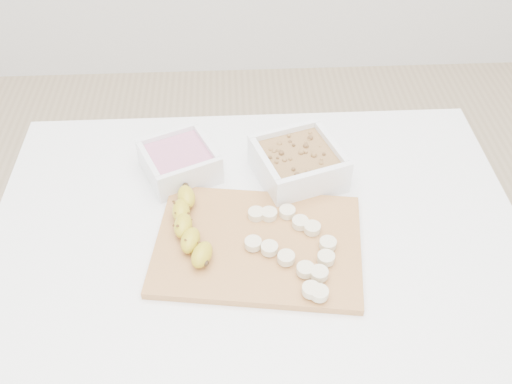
{
  "coord_description": "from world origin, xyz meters",
  "views": [
    {
      "loc": [
        -0.04,
        -0.73,
        1.54
      ],
      "look_at": [
        0.0,
        0.03,
        0.81
      ],
      "focal_mm": 40.0,
      "sensor_mm": 36.0,
      "label": 1
    }
  ],
  "objects_px": {
    "table": "(257,258)",
    "banana": "(191,227)",
    "bowl_yogurt": "(179,161)",
    "cutting_board": "(258,244)",
    "bowl_granola": "(298,163)"
  },
  "relations": [
    {
      "from": "table",
      "to": "banana",
      "type": "bearing_deg",
      "value": -168.29
    },
    {
      "from": "bowl_yogurt",
      "to": "banana",
      "type": "relative_size",
      "value": 0.93
    },
    {
      "from": "table",
      "to": "cutting_board",
      "type": "height_order",
      "value": "cutting_board"
    },
    {
      "from": "table",
      "to": "bowl_granola",
      "type": "bearing_deg",
      "value": 55.78
    },
    {
      "from": "table",
      "to": "cutting_board",
      "type": "distance_m",
      "value": 0.12
    },
    {
      "from": "bowl_yogurt",
      "to": "cutting_board",
      "type": "bearing_deg",
      "value": -54.52
    },
    {
      "from": "table",
      "to": "banana",
      "type": "distance_m",
      "value": 0.18
    },
    {
      "from": "table",
      "to": "bowl_granola",
      "type": "relative_size",
      "value": 4.98
    },
    {
      "from": "bowl_yogurt",
      "to": "bowl_granola",
      "type": "bearing_deg",
      "value": -5.83
    },
    {
      "from": "bowl_yogurt",
      "to": "cutting_board",
      "type": "distance_m",
      "value": 0.26
    },
    {
      "from": "bowl_granola",
      "to": "cutting_board",
      "type": "height_order",
      "value": "bowl_granola"
    },
    {
      "from": "table",
      "to": "banana",
      "type": "height_order",
      "value": "banana"
    },
    {
      "from": "bowl_granola",
      "to": "banana",
      "type": "bearing_deg",
      "value": -143.28
    },
    {
      "from": "bowl_yogurt",
      "to": "banana",
      "type": "distance_m",
      "value": 0.18
    },
    {
      "from": "table",
      "to": "banana",
      "type": "xyz_separation_m",
      "value": [
        -0.12,
        -0.03,
        0.13
      ]
    }
  ]
}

